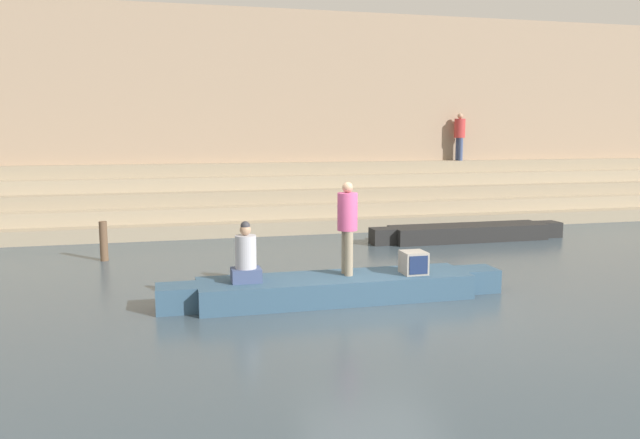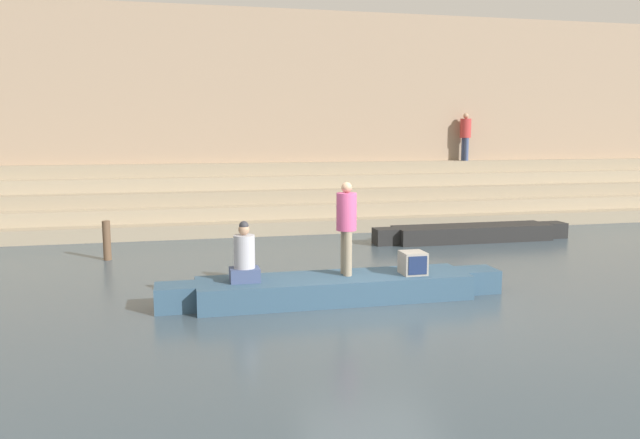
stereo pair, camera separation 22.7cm
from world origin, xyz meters
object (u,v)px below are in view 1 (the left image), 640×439
rowboat_main (336,287)px  person_standing (347,222)px  person_rowing (246,258)px  tv_set (414,263)px  person_on_steps (460,134)px  moored_boat_shore (468,232)px  mooring_post (104,241)px

rowboat_main → person_standing: size_ratio=3.73×
person_rowing → tv_set: 3.16m
person_standing → person_rowing: person_standing is taller
person_standing → person_on_steps: person_on_steps is taller
person_standing → moored_boat_shore: 7.38m
rowboat_main → person_on_steps: 12.89m
rowboat_main → person_on_steps: (7.49, 10.11, 2.79)m
person_rowing → tv_set: person_rowing is taller
moored_boat_shore → mooring_post: bearing=-177.6°
rowboat_main → moored_boat_shore: rowboat_main is taller
mooring_post → tv_set: bearing=-39.4°
rowboat_main → tv_set: (1.49, -0.14, 0.42)m
rowboat_main → tv_set: bearing=-8.1°
rowboat_main → moored_boat_shore: (5.41, 5.24, -0.00)m
person_rowing → rowboat_main: bearing=9.4°
person_standing → person_rowing: (-1.92, -0.11, -0.57)m
tv_set → person_on_steps: size_ratio=0.28×
person_rowing → mooring_post: bearing=129.7°
person_standing → mooring_post: 6.73m
rowboat_main → person_on_steps: size_ratio=3.80×
rowboat_main → mooring_post: bearing=130.6°
tv_set → person_on_steps: (6.00, 10.25, 2.37)m
mooring_post → person_on_steps: (11.99, 5.33, 2.54)m
moored_boat_shore → person_on_steps: (2.08, 4.87, 2.79)m
person_rowing → mooring_post: (-2.83, 4.79, -0.40)m
moored_boat_shore → person_on_steps: bearing=66.6°
person_standing → moored_boat_shore: person_standing is taller
person_standing → person_on_steps: 12.45m
person_rowing → person_on_steps: size_ratio=0.64×
person_rowing → mooring_post: person_rowing is taller
rowboat_main → person_on_steps: person_on_steps is taller
person_rowing → person_on_steps: (9.16, 10.12, 2.15)m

